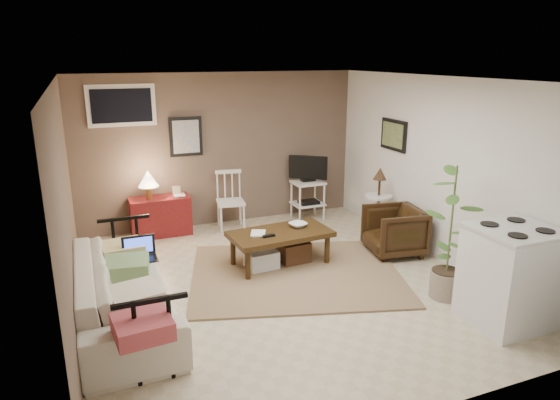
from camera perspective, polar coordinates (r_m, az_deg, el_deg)
name	(u,v)px	position (r m, az deg, el deg)	size (l,w,h in m)	color
floor	(280,284)	(6.09, -0.01, -9.55)	(5.00, 5.00, 0.00)	#C1B293
art_back	(186,137)	(7.80, -10.71, 7.14)	(0.50, 0.03, 0.60)	black
art_right	(394,135)	(7.56, 12.86, 7.27)	(0.03, 0.60, 0.45)	black
window	(122,106)	(7.61, -17.66, 10.24)	(0.96, 0.03, 0.60)	silver
rug	(296,274)	(6.32, 1.87, -8.44)	(2.57, 2.05, 0.02)	#88724F
coffee_table	(280,246)	(6.49, -0.05, -5.23)	(1.34, 0.76, 0.49)	#39260F
sofa	(123,281)	(5.35, -17.51, -8.83)	(2.30, 0.67, 0.90)	silver
sofa_pillows	(131,282)	(5.07, -16.71, -8.92)	(0.44, 2.19, 0.15)	beige
sofa_end_rails	(137,285)	(5.39, -16.03, -9.28)	(0.62, 2.30, 0.77)	black
laptop	(140,252)	(5.68, -15.76, -5.74)	(0.35, 0.26, 0.24)	black
red_console	(159,213)	(7.76, -13.61, -1.42)	(0.89, 0.39, 1.02)	maroon
spindle_chair	(230,202)	(7.85, -5.68, -0.26)	(0.47, 0.47, 0.91)	silver
tv_stand	(308,186)	(8.26, 3.22, 1.63)	(0.54, 0.41, 1.07)	silver
side_table	(379,194)	(7.55, 11.23, 0.65)	(0.40, 0.40, 1.06)	silver
armchair	(394,229)	(7.01, 12.92, -3.22)	(0.70, 0.66, 0.72)	black
potted_plant	(451,228)	(5.78, 18.95, -3.07)	(0.39, 0.39, 1.55)	gray
stove	(510,276)	(5.59, 24.81, -7.84)	(0.79, 0.74, 1.03)	silver
bowl	(298,219)	(6.57, 2.09, -2.14)	(0.23, 0.06, 0.23)	#39260F
book_table	(251,225)	(6.31, -3.36, -2.85)	(0.18, 0.02, 0.25)	#39260F
book_console	(173,189)	(7.68, -12.08, 1.20)	(0.16, 0.02, 0.22)	#39260F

